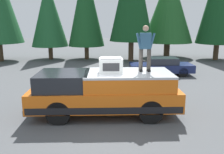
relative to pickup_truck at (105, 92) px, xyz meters
The scene contains 8 objects.
ground_plane 0.97m from the pickup_truck, behind, with size 90.00×90.00×0.00m, color #4C4F51.
pickup_truck is the anchor object (origin of this frame).
compressor_unit 1.08m from the pickup_truck, 107.91° to the right, with size 0.65×0.84×0.56m.
person_on_truck_bed 2.26m from the pickup_truck, 84.42° to the right, with size 0.29×0.72×1.69m.
parked_car_navy 7.91m from the pickup_truck, 28.72° to the right, with size 1.64×4.10×1.16m.
conifer_left 16.77m from the pickup_truck, 22.57° to the right, with size 4.78×4.78×8.32m.
conifer_center_right 14.77m from the pickup_truck, ahead, with size 3.35×3.35×8.68m.
conifer_right 15.41m from the pickup_truck, 19.53° to the left, with size 3.34×3.34×7.25m.
Camera 1 is at (-8.28, -0.02, 3.46)m, focal length 38.65 mm.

